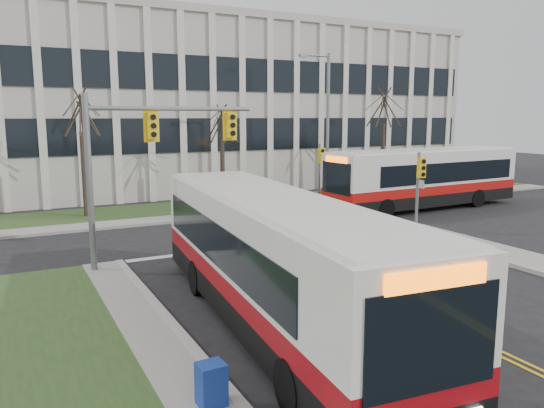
{
  "coord_description": "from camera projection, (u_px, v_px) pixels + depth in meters",
  "views": [
    {
      "loc": [
        -9.97,
        -11.56,
        5.44
      ],
      "look_at": [
        -0.5,
        6.81,
        2.0
      ],
      "focal_mm": 35.0,
      "sensor_mm": 36.0,
      "label": 1
    }
  ],
  "objects": [
    {
      "name": "bus_main",
      "position": [
        273.0,
        263.0,
        13.68
      ],
      "size": [
        3.92,
        12.84,
        3.37
      ],
      "primitive_type": null,
      "rotation": [
        0.0,
        0.0,
        -0.09
      ],
      "color": "silver",
      "rests_on": "ground"
    },
    {
      "name": "tree_right",
      "position": [
        384.0,
        109.0,
        36.68
      ],
      "size": [
        1.8,
        1.8,
        8.25
      ],
      "color": "#42352B",
      "rests_on": "ground"
    },
    {
      "name": "newspaper_box_blue",
      "position": [
        211.0,
        388.0,
        9.79
      ],
      "size": [
        0.52,
        0.47,
        0.95
      ],
      "primitive_type": "cube",
      "rotation": [
        0.0,
        0.0,
        0.05
      ],
      "color": "navy",
      "rests_on": "ground"
    },
    {
      "name": "ground",
      "position": [
        393.0,
        304.0,
        15.54
      ],
      "size": [
        120.0,
        120.0,
        0.0
      ],
      "primitive_type": "plane",
      "color": "black",
      "rests_on": "ground"
    },
    {
      "name": "tree_left",
      "position": [
        81.0,
        115.0,
        27.7
      ],
      "size": [
        1.8,
        1.8,
        7.7
      ],
      "color": "#42352B",
      "rests_on": "ground"
    },
    {
      "name": "office_building",
      "position": [
        202.0,
        109.0,
        43.12
      ],
      "size": [
        40.0,
        16.0,
        12.0
      ],
      "primitive_type": "cube",
      "color": "#BBB7AC",
      "rests_on": "ground"
    },
    {
      "name": "sidewalk_cross",
      "position": [
        290.0,
        209.0,
        31.11
      ],
      "size": [
        44.0,
        1.6,
        0.14
      ],
      "primitive_type": "cube",
      "color": "#9E9B93",
      "rests_on": "ground"
    },
    {
      "name": "signal_pole_near",
      "position": [
        419.0,
        180.0,
        24.43
      ],
      "size": [
        0.34,
        0.39,
        3.8
      ],
      "color": "slate",
      "rests_on": "ground"
    },
    {
      "name": "building_lawn",
      "position": [
        268.0,
        202.0,
        33.57
      ],
      "size": [
        44.0,
        5.0,
        0.12
      ],
      "primitive_type": "cube",
      "color": "#2C4C20",
      "rests_on": "ground"
    },
    {
      "name": "tree_mid",
      "position": [
        222.0,
        125.0,
        31.6
      ],
      "size": [
        1.8,
        1.8,
        6.82
      ],
      "color": "#42352B",
      "rests_on": "ground"
    },
    {
      "name": "streetlight",
      "position": [
        325.0,
        120.0,
        32.52
      ],
      "size": [
        2.15,
        0.25,
        9.2
      ],
      "color": "slate",
      "rests_on": "ground"
    },
    {
      "name": "bus_cross",
      "position": [
        424.0,
        180.0,
        31.28
      ],
      "size": [
        13.02,
        3.45,
        3.44
      ],
      "primitive_type": null,
      "rotation": [
        0.0,
        0.0,
        -1.52
      ],
      "color": "silver",
      "rests_on": "ground"
    },
    {
      "name": "mast_arm_signal",
      "position": [
        138.0,
        150.0,
        18.58
      ],
      "size": [
        6.11,
        0.38,
        6.2
      ],
      "color": "slate",
      "rests_on": "ground"
    },
    {
      "name": "signal_pole_far",
      "position": [
        320.0,
        165.0,
        31.88
      ],
      "size": [
        0.34,
        0.39,
        3.8
      ],
      "color": "slate",
      "rests_on": "ground"
    },
    {
      "name": "directory_sign",
      "position": [
        235.0,
        188.0,
        31.82
      ],
      "size": [
        1.5,
        0.12,
        2.0
      ],
      "color": "slate",
      "rests_on": "ground"
    }
  ]
}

